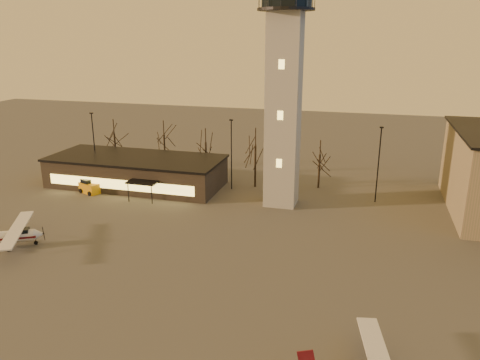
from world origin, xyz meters
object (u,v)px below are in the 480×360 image
object	(u,v)px
terminal	(136,171)
cessna_rear	(14,238)
service_cart	(90,188)
control_tower	(284,77)

from	to	relation	value
terminal	cessna_rear	bearing A→B (deg)	-96.13
terminal	cessna_rear	distance (m)	22.70
service_cart	control_tower	bearing A→B (deg)	28.48
terminal	service_cart	size ratio (longest dim) A/B	7.25
terminal	service_cart	distance (m)	7.02
cessna_rear	control_tower	bearing A→B (deg)	12.36
service_cart	cessna_rear	bearing A→B (deg)	-60.26
terminal	control_tower	bearing A→B (deg)	-5.15
control_tower	cessna_rear	bearing A→B (deg)	-139.91
control_tower	service_cart	xyz separation A→B (m)	(-26.76, -2.97, -15.57)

